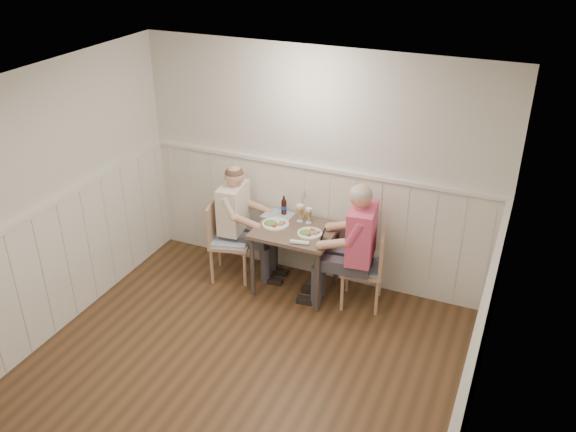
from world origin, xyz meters
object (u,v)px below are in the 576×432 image
object	(u,v)px
man_in_pink	(356,257)
dining_table	(295,238)
chair_right	(368,265)
chair_left	(226,237)
grass_vase	(302,205)
diner_cream	(238,229)
beer_bottle	(284,206)

from	to	relation	value
man_in_pink	dining_table	bearing A→B (deg)	175.77
dining_table	chair_right	bearing A→B (deg)	2.40
chair_right	chair_left	bearing A→B (deg)	-176.65
grass_vase	chair_right	bearing A→B (deg)	-14.63
chair_right	chair_left	size ratio (longest dim) A/B	0.96
man_in_pink	grass_vase	xyz separation A→B (m)	(-0.73, 0.30, 0.31)
diner_cream	grass_vase	distance (m)	0.80
diner_cream	beer_bottle	world-z (taller)	diner_cream
diner_cream	dining_table	bearing A→B (deg)	-4.10
dining_table	man_in_pink	bearing A→B (deg)	-4.23
grass_vase	beer_bottle	bearing A→B (deg)	177.13
chair_left	grass_vase	distance (m)	0.94
chair_left	beer_bottle	distance (m)	0.74
chair_left	diner_cream	xyz separation A→B (m)	(0.09, 0.11, 0.06)
dining_table	man_in_pink	xyz separation A→B (m)	(0.69, -0.05, -0.04)
dining_table	chair_right	xyz separation A→B (m)	(0.81, 0.03, -0.16)
diner_cream	chair_right	bearing A→B (deg)	-0.67
chair_right	beer_bottle	world-z (taller)	beer_bottle
dining_table	grass_vase	distance (m)	0.37
chair_left	diner_cream	bearing A→B (deg)	50.38
chair_right	diner_cream	world-z (taller)	diner_cream
beer_bottle	man_in_pink	bearing A→B (deg)	-18.46
chair_right	man_in_pink	xyz separation A→B (m)	(-0.11, -0.09, 0.12)
chair_left	grass_vase	bearing A→B (deg)	21.78
chair_right	diner_cream	bearing A→B (deg)	179.33
chair_left	man_in_pink	size ratio (longest dim) A/B	0.65
diner_cream	beer_bottle	xyz separation A→B (m)	(0.47, 0.21, 0.28)
dining_table	chair_left	size ratio (longest dim) A/B	0.91
chair_right	beer_bottle	distance (m)	1.14
chair_right	grass_vase	distance (m)	0.97
man_in_pink	beer_bottle	world-z (taller)	man_in_pink
diner_cream	man_in_pink	bearing A→B (deg)	-4.16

